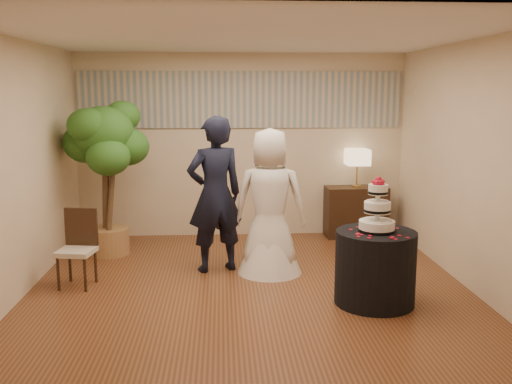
{
  "coord_description": "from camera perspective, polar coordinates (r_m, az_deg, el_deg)",
  "views": [
    {
      "loc": [
        -0.3,
        -6.25,
        2.24
      ],
      "look_at": [
        0.1,
        0.4,
        1.05
      ],
      "focal_mm": 40.0,
      "sensor_mm": 36.0,
      "label": 1
    }
  ],
  "objects": [
    {
      "name": "side_chair",
      "position": [
        6.88,
        -17.55,
        -5.48
      ],
      "size": [
        0.47,
        0.49,
        0.89
      ],
      "primitive_type": null,
      "rotation": [
        0.0,
        0.0,
        -0.16
      ],
      "color": "black",
      "rests_on": "floor"
    },
    {
      "name": "wall_right",
      "position": [
        6.9,
        20.55,
        2.49
      ],
      "size": [
        0.06,
        5.0,
        2.8
      ],
      "primitive_type": "cube",
      "color": "beige",
      "rests_on": "ground"
    },
    {
      "name": "table_lamp",
      "position": [
        8.84,
        10.08,
        2.36
      ],
      "size": [
        0.34,
        0.34,
        0.58
      ],
      "primitive_type": null,
      "color": "beige",
      "rests_on": "console"
    },
    {
      "name": "ficus_tree",
      "position": [
        8.0,
        -14.84,
        1.41
      ],
      "size": [
        1.35,
        1.35,
        2.15
      ],
      "primitive_type": null,
      "rotation": [
        0.0,
        0.0,
        -2.73
      ],
      "color": "#2E641F",
      "rests_on": "floor"
    },
    {
      "name": "cake_table",
      "position": [
        6.21,
        11.83,
        -7.4
      ],
      "size": [
        0.88,
        0.88,
        0.79
      ],
      "primitive_type": "cylinder",
      "rotation": [
        0.0,
        0.0,
        0.04
      ],
      "color": "black",
      "rests_on": "floor"
    },
    {
      "name": "wall_left",
      "position": [
        6.68,
        -22.66,
        2.12
      ],
      "size": [
        0.06,
        5.0,
        2.8
      ],
      "primitive_type": "cube",
      "color": "beige",
      "rests_on": "ground"
    },
    {
      "name": "floor",
      "position": [
        6.64,
        -0.66,
        -9.57
      ],
      "size": [
        5.0,
        5.0,
        0.0
      ],
      "primitive_type": "cube",
      "color": "brown",
      "rests_on": "ground"
    },
    {
      "name": "wall_back",
      "position": [
        8.79,
        -1.48,
        4.64
      ],
      "size": [
        5.0,
        0.06,
        2.8
      ],
      "primitive_type": "cube",
      "color": "beige",
      "rests_on": "ground"
    },
    {
      "name": "mural_border",
      "position": [
        8.74,
        -1.5,
        9.2
      ],
      "size": [
        4.9,
        0.02,
        0.85
      ],
      "primitive_type": "cube",
      "color": "#A2A196",
      "rests_on": "wall_back"
    },
    {
      "name": "console",
      "position": [
        8.96,
        9.94,
        -1.95
      ],
      "size": [
        0.95,
        0.45,
        0.78
      ],
      "primitive_type": "cube",
      "rotation": [
        0.0,
        0.0,
        0.04
      ],
      "color": "black",
      "rests_on": "floor"
    },
    {
      "name": "wall_front",
      "position": [
        3.85,
        1.11,
        -2.45
      ],
      "size": [
        5.0,
        0.06,
        2.8
      ],
      "primitive_type": "cube",
      "color": "beige",
      "rests_on": "ground"
    },
    {
      "name": "wedding_cake",
      "position": [
        6.04,
        12.06,
        -1.2
      ],
      "size": [
        0.38,
        0.38,
        0.58
      ],
      "primitive_type": null,
      "color": "white",
      "rests_on": "cake_table"
    },
    {
      "name": "bride",
      "position": [
        6.97,
        1.4,
        -0.96
      ],
      "size": [
        1.01,
        0.94,
        1.8
      ],
      "primitive_type": "imported",
      "rotation": [
        0.0,
        0.0,
        2.96
      ],
      "color": "white",
      "rests_on": "floor"
    },
    {
      "name": "groom",
      "position": [
        7.06,
        -4.12,
        -0.26
      ],
      "size": [
        0.82,
        0.67,
        1.94
      ],
      "primitive_type": "imported",
      "rotation": [
        0.0,
        0.0,
        3.47
      ],
      "color": "black",
      "rests_on": "floor"
    },
    {
      "name": "ceiling",
      "position": [
        6.28,
        -0.72,
        15.24
      ],
      "size": [
        5.0,
        5.0,
        0.0
      ],
      "primitive_type": "cube",
      "color": "white",
      "rests_on": "wall_back"
    }
  ]
}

